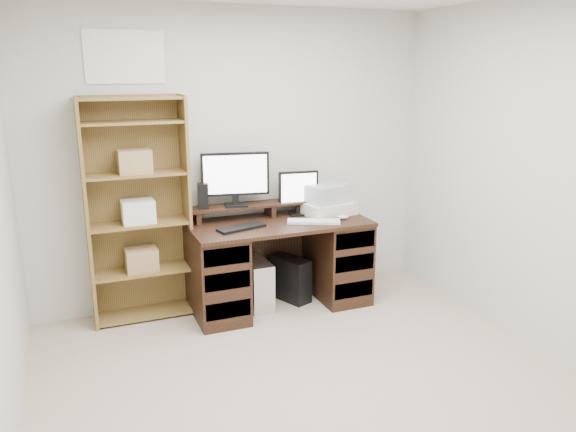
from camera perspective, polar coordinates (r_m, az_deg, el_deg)
room at (r=3.03m, az=5.64°, el=0.41°), size 3.54×4.04×2.54m
desk at (r=4.82m, az=-0.95°, el=-4.69°), size 1.50×0.70×0.75m
riser_shelf at (r=4.88m, az=-1.84°, el=1.10°), size 1.40×0.22×0.12m
monitor_wide at (r=4.72m, az=-5.38°, el=4.05°), size 0.57×0.18×0.45m
monitor_small at (r=4.89m, az=1.07°, el=2.54°), size 0.35×0.15×0.38m
speaker at (r=4.69m, az=-8.64°, el=2.04°), size 0.10×0.10×0.21m
keyboard_black at (r=4.50m, az=-4.76°, el=-1.19°), size 0.42×0.23×0.02m
keyboard_white at (r=4.68m, az=2.63°, el=-0.56°), size 0.45×0.30×0.02m
mouse at (r=4.80m, az=5.64°, el=-0.09°), size 0.11×0.09×0.04m
printer at (r=4.95m, az=4.02°, el=0.83°), size 0.48×0.39×0.11m
basket at (r=4.92m, az=4.05°, el=2.31°), size 0.41×0.34×0.15m
tower_silver at (r=4.86m, az=-3.20°, el=-6.83°), size 0.18×0.41×0.41m
tower_black at (r=4.99m, az=0.20°, el=-6.37°), size 0.30×0.42×0.39m
bookshelf at (r=4.61m, az=-15.03°, el=0.74°), size 0.80×0.30×1.80m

